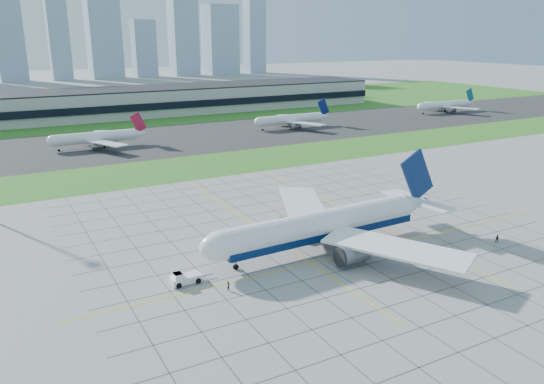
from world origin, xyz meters
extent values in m
plane|color=gray|center=(0.00, 0.00, 0.00)|extent=(1400.00, 1400.00, 0.00)
cube|color=#2A7722|center=(0.00, 90.00, 0.02)|extent=(700.00, 35.00, 0.04)
cube|color=#383838|center=(0.00, 145.00, 0.03)|extent=(700.00, 75.00, 0.04)
cube|color=#2A7722|center=(0.00, 255.00, 0.02)|extent=(700.00, 145.00, 0.04)
cube|color=#474744|center=(-48.00, 10.00, 0.01)|extent=(0.18, 130.00, 0.02)
cube|color=#474744|center=(-40.00, 10.00, 0.01)|extent=(0.18, 130.00, 0.02)
cube|color=#474744|center=(-32.00, 10.00, 0.01)|extent=(0.18, 130.00, 0.02)
cube|color=#474744|center=(-24.00, 10.00, 0.01)|extent=(0.18, 130.00, 0.02)
cube|color=#474744|center=(-16.00, 10.00, 0.01)|extent=(0.18, 130.00, 0.02)
cube|color=#474744|center=(-8.00, 10.00, 0.01)|extent=(0.18, 130.00, 0.02)
cube|color=#474744|center=(0.00, 10.00, 0.01)|extent=(0.18, 130.00, 0.02)
cube|color=#474744|center=(8.00, 10.00, 0.01)|extent=(0.18, 130.00, 0.02)
cube|color=#474744|center=(16.00, 10.00, 0.01)|extent=(0.18, 130.00, 0.02)
cube|color=#474744|center=(24.00, 10.00, 0.01)|extent=(0.18, 130.00, 0.02)
cube|color=#474744|center=(32.00, 10.00, 0.01)|extent=(0.18, 130.00, 0.02)
cube|color=#474744|center=(40.00, 10.00, 0.01)|extent=(0.18, 130.00, 0.02)
cube|color=#474744|center=(48.00, 10.00, 0.01)|extent=(0.18, 130.00, 0.02)
cube|color=#474744|center=(0.00, -40.00, 0.01)|extent=(110.00, 0.18, 0.02)
cube|color=#474744|center=(0.00, -32.00, 0.01)|extent=(110.00, 0.18, 0.02)
cube|color=#474744|center=(0.00, -24.00, 0.01)|extent=(110.00, 0.18, 0.02)
cube|color=#474744|center=(0.00, -16.00, 0.01)|extent=(110.00, 0.18, 0.02)
cube|color=#474744|center=(0.00, -8.00, 0.01)|extent=(110.00, 0.18, 0.02)
cube|color=#474744|center=(0.00, 0.00, 0.01)|extent=(110.00, 0.18, 0.02)
cube|color=#474744|center=(0.00, 8.00, 0.01)|extent=(110.00, 0.18, 0.02)
cube|color=#474744|center=(0.00, 16.00, 0.01)|extent=(110.00, 0.18, 0.02)
cube|color=#474744|center=(0.00, 24.00, 0.01)|extent=(110.00, 0.18, 0.02)
cube|color=#474744|center=(0.00, 32.00, 0.01)|extent=(110.00, 0.18, 0.02)
cube|color=#474744|center=(0.00, 40.00, 0.01)|extent=(110.00, 0.18, 0.02)
cube|color=#474744|center=(0.00, 48.00, 0.01)|extent=(110.00, 0.18, 0.02)
cube|color=#474744|center=(0.00, 56.00, 0.01)|extent=(110.00, 0.18, 0.02)
cube|color=#474744|center=(0.00, 64.00, 0.01)|extent=(110.00, 0.18, 0.02)
cube|color=yellow|center=(0.00, -2.00, 0.02)|extent=(120.00, 0.25, 0.03)
cube|color=yellow|center=(-10.00, 20.00, 0.02)|extent=(0.25, 100.00, 0.03)
cube|color=yellow|center=(18.00, 20.00, 0.02)|extent=(0.25, 100.00, 0.03)
cube|color=#B7B7B2|center=(40.00, 230.00, 7.50)|extent=(260.00, 42.00, 15.00)
cube|color=black|center=(40.00, 208.50, 7.00)|extent=(260.00, 1.00, 4.00)
cube|color=black|center=(40.00, 230.00, 15.40)|extent=(260.00, 42.00, 0.80)
cube|color=#97AEC6|center=(-32.00, 520.00, 59.00)|extent=(26.00, 23.40, 118.00)
cube|color=#97AEC6|center=(14.00, 520.00, 44.00)|extent=(20.00, 18.00, 88.00)
cube|color=#97AEC6|center=(60.00, 520.00, 75.00)|extent=(33.00, 29.70, 150.00)
cube|color=#97AEC6|center=(103.00, 520.00, 31.00)|extent=(24.00, 21.60, 62.00)
cube|color=#97AEC6|center=(150.00, 520.00, 64.00)|extent=(29.00, 26.10, 128.00)
cube|color=#97AEC6|center=(196.00, 520.00, 40.00)|extent=(36.00, 32.40, 80.00)
cube|color=#97AEC6|center=(242.00, 520.00, 52.50)|extent=(22.00, 19.80, 105.00)
cylinder|color=white|center=(-3.62, 3.71, 5.87)|extent=(48.38, 7.93, 6.29)
cube|color=#071E4D|center=(-3.62, 3.71, 3.88)|extent=(48.36, 7.51, 1.68)
ellipsoid|color=white|center=(-27.70, 2.88, 5.87)|extent=(10.27, 6.63, 6.29)
cube|color=black|center=(-30.00, 2.80, 6.39)|extent=(2.42, 3.43, 0.63)
cone|color=white|center=(24.13, 4.66, 6.18)|extent=(8.58, 6.25, 5.97)
cube|color=#071E4D|center=(24.65, 4.67, 13.20)|extent=(11.43, 0.91, 13.37)
cube|color=white|center=(2.09, 20.67, 4.82)|extent=(20.57, 30.64, 1.02)
cube|color=white|center=(3.24, -12.83, 4.82)|extent=(22.09, 30.34, 1.02)
cylinder|color=slate|center=(-4.00, 14.70, 2.72)|extent=(6.94, 4.21, 3.98)
cylinder|color=slate|center=(-3.24, -7.29, 2.72)|extent=(6.94, 4.21, 3.98)
cylinder|color=gray|center=(-25.08, 2.97, 1.36)|extent=(0.39, 0.39, 2.72)
cylinder|color=black|center=(-25.08, 2.97, 0.58)|extent=(1.17, 0.56, 1.15)
cylinder|color=black|center=(1.50, 7.24, 0.68)|extent=(1.40, 1.30, 1.36)
cylinder|color=black|center=(1.73, 0.53, 0.68)|extent=(1.40, 1.30, 1.36)
cube|color=white|center=(-36.14, 1.97, 0.89)|extent=(6.03, 2.98, 1.39)
cube|color=white|center=(-37.72, 1.92, 1.88)|extent=(1.86, 2.24, 1.09)
cube|color=black|center=(-37.72, 1.92, 2.08)|extent=(1.65, 2.03, 0.69)
cube|color=gray|center=(-31.88, 2.12, 0.59)|extent=(2.98, 0.28, 0.18)
cylinder|color=black|center=(-38.16, 3.19, 0.54)|extent=(1.11, 0.53, 1.09)
cylinder|color=black|center=(-38.08, 0.62, 0.54)|extent=(1.11, 0.53, 1.09)
cylinder|color=black|center=(-34.20, 3.33, 0.54)|extent=(1.11, 0.53, 1.09)
cylinder|color=black|center=(-34.12, 0.75, 0.54)|extent=(1.11, 0.53, 1.09)
imported|color=black|center=(-30.24, -4.90, 0.96)|extent=(0.81, 0.83, 1.93)
imported|color=black|center=(33.96, -12.88, 0.97)|extent=(1.16, 1.20, 1.95)
cylinder|color=white|center=(-25.71, 141.86, 4.50)|extent=(33.55, 4.80, 4.80)
cube|color=#B11437|center=(-7.07, 141.86, 9.50)|extent=(7.46, 0.40, 9.15)
cube|color=white|center=(-23.38, 152.86, 3.70)|extent=(13.89, 20.66, 0.40)
cube|color=white|center=(-23.38, 130.86, 3.70)|extent=(13.89, 20.66, 0.40)
cylinder|color=black|center=(-22.92, 144.06, 0.50)|extent=(1.00, 1.00, 1.00)
cylinder|color=black|center=(-22.92, 139.66, 0.50)|extent=(1.00, 1.00, 1.00)
cylinder|color=white|center=(72.06, 145.17, 4.50)|extent=(36.32, 4.80, 4.80)
cube|color=#081253|center=(92.24, 145.17, 9.50)|extent=(7.46, 0.40, 9.15)
cube|color=white|center=(74.58, 156.17, 3.70)|extent=(13.89, 20.66, 0.40)
cube|color=white|center=(74.58, 134.17, 3.70)|extent=(13.89, 20.66, 0.40)
cylinder|color=black|center=(75.09, 147.37, 0.50)|extent=(1.00, 1.00, 1.00)
cylinder|color=black|center=(75.09, 142.97, 0.50)|extent=(1.00, 1.00, 1.00)
cylinder|color=white|center=(184.67, 148.85, 4.50)|extent=(38.69, 4.80, 4.80)
cube|color=navy|center=(206.17, 148.85, 9.50)|extent=(7.46, 0.40, 9.15)
cube|color=white|center=(187.36, 159.85, 3.70)|extent=(13.89, 20.66, 0.40)
cube|color=white|center=(187.36, 137.85, 3.70)|extent=(13.89, 20.66, 0.40)
cylinder|color=black|center=(187.90, 151.05, 0.50)|extent=(1.00, 1.00, 1.00)
cylinder|color=black|center=(187.90, 146.65, 0.50)|extent=(1.00, 1.00, 1.00)
camera|label=1|loc=(-66.31, -87.71, 46.12)|focal=35.00mm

